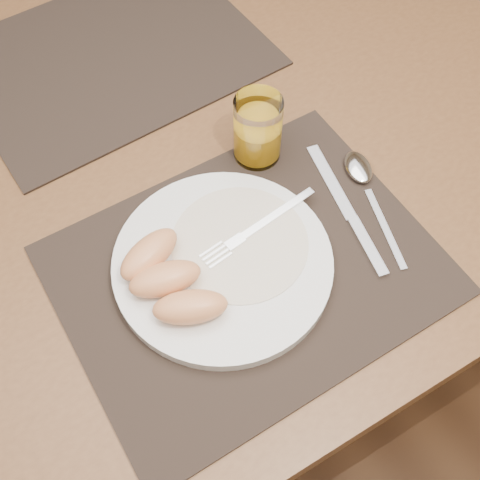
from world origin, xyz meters
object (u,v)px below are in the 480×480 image
object	(u,v)px
placemat_far	(112,55)
knife	(352,218)
fork	(250,232)
spoon	(362,176)
placemat_near	(248,270)
table	(177,186)
plate	(223,263)
juice_glass	(258,132)

from	to	relation	value
placemat_far	knife	xyz separation A→B (m)	(0.14, -0.44, 0.00)
fork	spoon	distance (m)	0.18
placemat_near	table	bearing A→B (deg)	88.57
placemat_far	knife	distance (m)	0.47
placemat_near	spoon	bearing A→B (deg)	11.92
placemat_near	knife	bearing A→B (deg)	-1.78
placemat_near	fork	bearing A→B (deg)	56.09
spoon	table	bearing A→B (deg)	138.37
placemat_near	spoon	distance (m)	0.21
fork	spoon	world-z (taller)	fork
placemat_far	plate	distance (m)	0.42
plate	knife	bearing A→B (deg)	-7.60
plate	spoon	size ratio (longest dim) A/B	1.42
placemat_near	spoon	xyz separation A→B (m)	(0.20, 0.04, 0.01)
table	knife	size ratio (longest dim) A/B	6.39
plate	spoon	bearing A→B (deg)	6.00
plate	placemat_near	bearing A→B (deg)	-37.11
juice_glass	fork	bearing A→B (deg)	-124.63
plate	spoon	world-z (taller)	plate
juice_glass	placemat_far	bearing A→B (deg)	107.87
juice_glass	knife	bearing A→B (deg)	-72.92
placemat_near	knife	world-z (taller)	knife
fork	knife	world-z (taller)	fork
knife	spoon	size ratio (longest dim) A/B	1.15
placemat_far	juice_glass	world-z (taller)	juice_glass
knife	spoon	bearing A→B (deg)	43.06
placemat_far	fork	size ratio (longest dim) A/B	2.57
fork	knife	bearing A→B (deg)	-17.32
placemat_near	spoon	size ratio (longest dim) A/B	2.37
fork	placemat_far	bearing A→B (deg)	91.66
placemat_far	juice_glass	xyz separation A→B (m)	(0.09, -0.29, 0.05)
plate	fork	bearing A→B (deg)	18.60
table	spoon	world-z (taller)	spoon
fork	juice_glass	bearing A→B (deg)	55.37
spoon	juice_glass	distance (m)	0.15
plate	spoon	distance (m)	0.23
placemat_near	fork	size ratio (longest dim) A/B	2.57
table	juice_glass	xyz separation A→B (m)	(0.10, -0.07, 0.13)
table	spoon	size ratio (longest dim) A/B	7.38
fork	juice_glass	world-z (taller)	juice_glass
knife	juice_glass	xyz separation A→B (m)	(-0.05, 0.16, 0.04)
knife	juice_glass	bearing A→B (deg)	107.08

